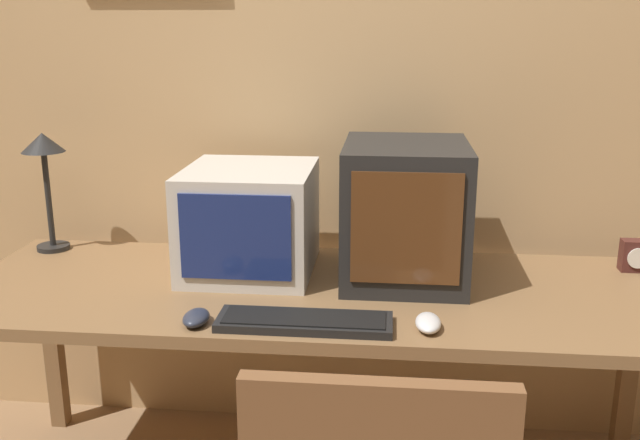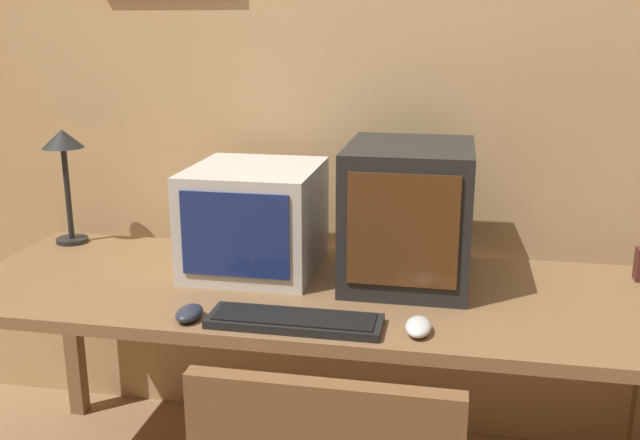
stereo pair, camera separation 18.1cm
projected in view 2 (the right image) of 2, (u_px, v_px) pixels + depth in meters
wall_back at (346, 77)px, 2.44m from camera, size 8.00×0.08×2.60m
desk at (320, 307)px, 2.14m from camera, size 2.16×0.77×0.72m
monitor_left at (255, 218)px, 2.25m from camera, size 0.39×0.44×0.33m
monitor_right at (408, 213)px, 2.14m from camera, size 0.37×0.45×0.42m
keyboard_main at (295, 321)px, 1.85m from camera, size 0.46×0.14×0.03m
mouse_near_keyboard at (418, 327)px, 1.80m from camera, size 0.07×0.12×0.04m
mouse_far_corner at (189, 313)px, 1.89m from camera, size 0.07×0.11×0.04m
desk_lamp at (64, 155)px, 2.48m from camera, size 0.14×0.14×0.41m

